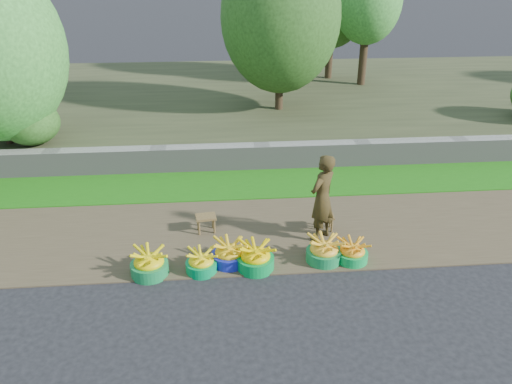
{
  "coord_description": "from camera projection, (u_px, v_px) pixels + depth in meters",
  "views": [
    {
      "loc": [
        -1.0,
        -6.05,
        4.25
      ],
      "look_at": [
        -0.37,
        1.3,
        0.75
      ],
      "focal_mm": 35.0,
      "sensor_mm": 36.0,
      "label": 1
    }
  ],
  "objects": [
    {
      "name": "basin_b",
      "position": [
        201.0,
        263.0,
        7.35
      ],
      "size": [
        0.47,
        0.47,
        0.35
      ],
      "color": "#008945",
      "rests_on": "ground"
    },
    {
      "name": "basin_f",
      "position": [
        352.0,
        253.0,
        7.59
      ],
      "size": [
        0.48,
        0.48,
        0.36
      ],
      "color": "#0A9F43",
      "rests_on": "ground"
    },
    {
      "name": "earth_bank",
      "position": [
        246.0,
        100.0,
        15.34
      ],
      "size": [
        80.0,
        10.0,
        0.5
      ],
      "primitive_type": "cube",
      "color": "#393E24",
      "rests_on": "ground"
    },
    {
      "name": "stool_left",
      "position": [
        206.0,
        219.0,
        8.36
      ],
      "size": [
        0.36,
        0.29,
        0.29
      ],
      "rotation": [
        0.0,
        0.0,
        0.12
      ],
      "color": "brown",
      "rests_on": "dirt_shoulder"
    },
    {
      "name": "grass_verge",
      "position": [
        266.0,
        183.0,
        10.26
      ],
      "size": [
        80.0,
        1.5,
        0.04
      ],
      "primitive_type": "cube",
      "color": "#1D6C10",
      "rests_on": "ground"
    },
    {
      "name": "retaining_wall",
      "position": [
        262.0,
        156.0,
        10.91
      ],
      "size": [
        80.0,
        0.35,
        0.55
      ],
      "primitive_type": "cube",
      "color": "gray",
      "rests_on": "ground"
    },
    {
      "name": "dirt_shoulder",
      "position": [
        278.0,
        232.0,
        8.46
      ],
      "size": [
        80.0,
        2.5,
        0.02
      ],
      "primitive_type": "cube",
      "color": "#4D412C",
      "rests_on": "ground"
    },
    {
      "name": "basin_d",
      "position": [
        255.0,
        258.0,
        7.41
      ],
      "size": [
        0.56,
        0.56,
        0.42
      ],
      "color": "#038A39",
      "rests_on": "ground"
    },
    {
      "name": "basin_a",
      "position": [
        149.0,
        264.0,
        7.27
      ],
      "size": [
        0.55,
        0.55,
        0.41
      ],
      "color": "#157C3E",
      "rests_on": "ground"
    },
    {
      "name": "basin_e",
      "position": [
        324.0,
        251.0,
        7.59
      ],
      "size": [
        0.54,
        0.54,
        0.41
      ],
      "color": "#158040",
      "rests_on": "ground"
    },
    {
      "name": "vendor_woman",
      "position": [
        322.0,
        198.0,
        7.95
      ],
      "size": [
        0.63,
        0.63,
        1.46
      ],
      "primitive_type": "imported",
      "rotation": [
        0.0,
        0.0,
        3.92
      ],
      "color": "black",
      "rests_on": "dirt_shoulder"
    },
    {
      "name": "basin_c",
      "position": [
        229.0,
        254.0,
        7.52
      ],
      "size": [
        0.53,
        0.53,
        0.39
      ],
      "color": "#1823B1",
      "rests_on": "ground"
    },
    {
      "name": "ground_plane",
      "position": [
        288.0,
        275.0,
        7.34
      ],
      "size": [
        120.0,
        120.0,
        0.0
      ],
      "primitive_type": "plane",
      "color": "black",
      "rests_on": "ground"
    },
    {
      "name": "vegetation",
      "position": [
        73.0,
        28.0,
        12.71
      ],
      "size": [
        34.37,
        8.81,
        4.55
      ],
      "color": "#2F2315",
      "rests_on": "earth_bank"
    },
    {
      "name": "stool_right",
      "position": [
        324.0,
        218.0,
        8.42
      ],
      "size": [
        0.33,
        0.26,
        0.28
      ],
      "rotation": [
        0.0,
        0.0,
        -0.05
      ],
      "color": "brown",
      "rests_on": "dirt_shoulder"
    }
  ]
}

